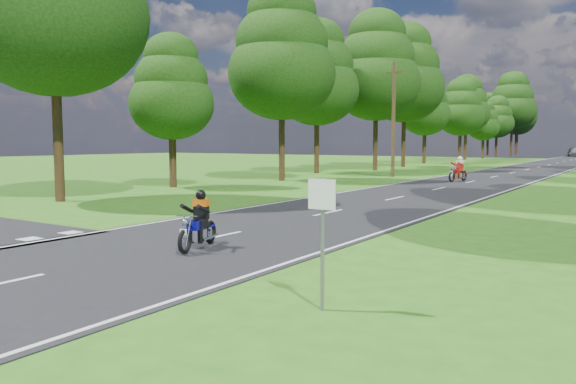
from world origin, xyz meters
The scene contains 9 objects.
ground centered at (0.00, 0.00, 0.00)m, with size 160.00×160.00×0.00m, color #2C6316.
main_road centered at (0.00, 50.00, 0.01)m, with size 7.00×140.00×0.02m, color black.
road_markings centered at (-0.14, 48.13, 0.02)m, with size 7.40×140.00×0.01m.
treeline centered at (1.43, 60.06, 8.25)m, with size 40.00×115.35×14.78m.
telegraph_pole centered at (-6.00, 28.00, 4.07)m, with size 1.20×0.26×8.00m.
road_sign centered at (5.50, -2.01, 1.34)m, with size 0.45×0.07×2.00m.
rider_near_blue centered at (0.68, 0.55, 0.70)m, with size 0.55×1.64×1.37m, color #0D0E97, non-canonical shape.
rider_far_red centered at (-0.76, 25.92, 0.81)m, with size 0.63×1.89×1.57m, color #AB0D16, non-canonical shape.
distant_car centered at (-1.83, 94.16, 0.79)m, with size 1.81×4.50×1.53m, color #A8ABAF.
Camera 1 is at (9.59, -9.15, 2.53)m, focal length 35.00 mm.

